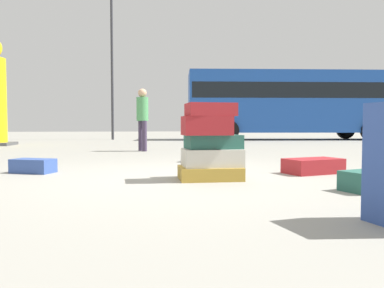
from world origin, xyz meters
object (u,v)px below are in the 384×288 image
object	(u,v)px
parked_bus	(292,101)
suitcase_cream_behind_tower	(207,154)
person_bearded_onlooker	(142,114)
suitcase_maroon_upright_blue	(313,166)
suitcase_teal_left_side	(373,181)
suitcase_navy_foreground_far	(33,166)
suitcase_tower	(210,146)
lamp_post	(112,43)

from	to	relation	value
parked_bus	suitcase_cream_behind_tower	bearing A→B (deg)	-114.33
parked_bus	person_bearded_onlooker	bearing A→B (deg)	-128.54
suitcase_maroon_upright_blue	suitcase_teal_left_side	size ratio (longest dim) A/B	1.23
suitcase_navy_foreground_far	suitcase_cream_behind_tower	bearing A→B (deg)	47.21
suitcase_tower	lamp_post	xyz separation A→B (m)	(-1.93, 13.56, 4.14)
suitcase_maroon_upright_blue	suitcase_navy_foreground_far	xyz separation A→B (m)	(-3.77, 0.64, -0.01)
suitcase_teal_left_side	lamp_post	size ratio (longest dim) A/B	0.09
suitcase_teal_left_side	person_bearded_onlooker	size ratio (longest dim) A/B	0.39
suitcase_maroon_upright_blue	parked_bus	world-z (taller)	parked_bus
suitcase_tower	suitcase_navy_foreground_far	size ratio (longest dim) A/B	1.62
suitcase_maroon_upright_blue	suitcase_navy_foreground_far	distance (m)	3.82
lamp_post	person_bearded_onlooker	bearing A→B (deg)	-81.61
suitcase_maroon_upright_blue	person_bearded_onlooker	distance (m)	5.38
suitcase_tower	lamp_post	world-z (taller)	lamp_post
person_bearded_onlooker	parked_bus	size ratio (longest dim) A/B	0.16
suitcase_navy_foreground_far	person_bearded_onlooker	size ratio (longest dim) A/B	0.35
suitcase_maroon_upright_blue	suitcase_cream_behind_tower	distance (m)	2.13
suitcase_tower	parked_bus	size ratio (longest dim) A/B	0.09
person_bearded_onlooker	suitcase_teal_left_side	bearing A→B (deg)	-6.05
suitcase_cream_behind_tower	parked_bus	world-z (taller)	parked_bus
suitcase_cream_behind_tower	suitcase_teal_left_side	world-z (taller)	suitcase_cream_behind_tower
suitcase_tower	suitcase_teal_left_side	xyz separation A→B (m)	(1.44, -1.00, -0.30)
suitcase_maroon_upright_blue	suitcase_navy_foreground_far	size ratio (longest dim) A/B	1.37
suitcase_tower	person_bearded_onlooker	size ratio (longest dim) A/B	0.57
suitcase_maroon_upright_blue	lamp_post	world-z (taller)	lamp_post
suitcase_tower	suitcase_maroon_upright_blue	bearing A→B (deg)	13.15
suitcase_teal_left_side	lamp_post	distance (m)	15.59
suitcase_navy_foreground_far	suitcase_teal_left_side	xyz separation A→B (m)	(3.71, -1.99, 0.00)
suitcase_teal_left_side	suitcase_maroon_upright_blue	bearing A→B (deg)	70.80
suitcase_teal_left_side	lamp_post	xyz separation A→B (m)	(-3.37, 14.56, 4.44)
suitcase_cream_behind_tower	suitcase_teal_left_side	size ratio (longest dim) A/B	0.94
person_bearded_onlooker	parked_bus	world-z (taller)	parked_bus
suitcase_cream_behind_tower	suitcase_navy_foreground_far	bearing A→B (deg)	-132.73
suitcase_navy_foreground_far	person_bearded_onlooker	distance (m)	4.56
suitcase_navy_foreground_far	suitcase_teal_left_side	size ratio (longest dim) A/B	0.90
suitcase_tower	lamp_post	size ratio (longest dim) A/B	0.13
suitcase_tower	parked_bus	world-z (taller)	parked_bus
suitcase_cream_behind_tower	suitcase_maroon_upright_blue	bearing A→B (deg)	-35.25
suitcase_maroon_upright_blue	suitcase_navy_foreground_far	bearing A→B (deg)	155.18
suitcase_tower	suitcase_cream_behind_tower	bearing A→B (deg)	79.76
suitcase_navy_foreground_far	suitcase_tower	bearing A→B (deg)	-0.12
suitcase_maroon_upright_blue	suitcase_tower	bearing A→B (deg)	177.98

